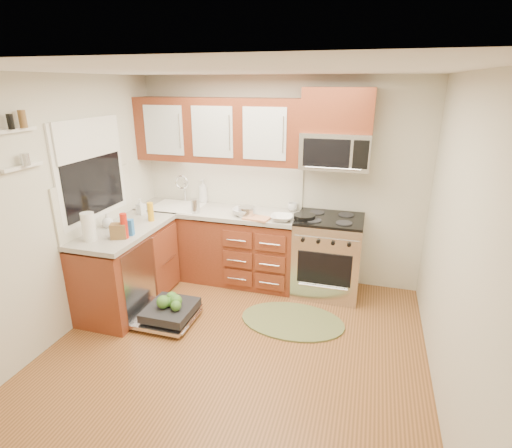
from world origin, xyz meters
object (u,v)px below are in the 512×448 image
(skillet, at_px, (304,217))
(cutting_board, at_px, (257,218))
(sink, at_px, (178,216))
(stock_pot, at_px, (247,212))
(range, at_px, (328,256))
(rug, at_px, (292,321))
(cup, at_px, (293,207))
(bowl_b, at_px, (244,212))
(upper_cabinets, at_px, (218,130))
(dishwasher, at_px, (168,313))
(microwave, at_px, (335,151))
(bowl_a, at_px, (282,218))
(paper_towel_roll, at_px, (89,227))

(skillet, distance_m, cutting_board, 0.55)
(sink, bearing_deg, stock_pot, -8.28)
(range, relative_size, sink, 1.53)
(sink, bearing_deg, rug, -24.43)
(range, bearing_deg, cup, 155.38)
(bowl_b, relative_size, cup, 2.16)
(upper_cabinets, height_order, dishwasher, upper_cabinets)
(dishwasher, height_order, cup, cup)
(upper_cabinets, height_order, microwave, upper_cabinets)
(bowl_a, bearing_deg, range, 18.76)
(skillet, xyz_separation_m, bowl_a, (-0.25, -0.07, -0.02))
(dishwasher, bearing_deg, bowl_a, 43.25)
(stock_pot, height_order, bowl_b, stock_pot)
(paper_towel_roll, bearing_deg, rug, 15.17)
(cutting_board, distance_m, bowl_b, 0.20)
(skillet, xyz_separation_m, bowl_b, (-0.72, -0.02, -0.01))
(sink, bearing_deg, cup, 9.01)
(rug, distance_m, cup, 1.40)
(rug, distance_m, skillet, 1.17)
(dishwasher, relative_size, cup, 5.51)
(paper_towel_roll, bearing_deg, dishwasher, 14.20)
(microwave, xyz_separation_m, bowl_b, (-1.00, -0.25, -0.73))
(cutting_board, relative_size, bowl_b, 1.08)
(upper_cabinets, xyz_separation_m, dishwasher, (-0.13, -1.27, -1.77))
(dishwasher, xyz_separation_m, bowl_a, (1.01, 0.95, 0.86))
(rug, bearing_deg, bowl_a, 114.82)
(bowl_a, relative_size, cup, 1.99)
(range, relative_size, paper_towel_roll, 3.30)
(range, bearing_deg, dishwasher, -143.73)
(rug, bearing_deg, bowl_b, 139.11)
(sink, distance_m, skillet, 1.66)
(upper_cabinets, relative_size, cup, 16.14)
(sink, relative_size, stock_pot, 3.13)
(dishwasher, xyz_separation_m, skillet, (1.26, 1.02, 0.87))
(microwave, bearing_deg, paper_towel_roll, -147.45)
(range, distance_m, sink, 1.96)
(upper_cabinets, relative_size, stock_pot, 10.36)
(upper_cabinets, bearing_deg, dishwasher, -96.04)
(upper_cabinets, xyz_separation_m, cutting_board, (0.59, -0.35, -0.94))
(cutting_board, bearing_deg, rug, -44.96)
(upper_cabinets, xyz_separation_m, bowl_b, (0.41, -0.27, -0.91))
(range, distance_m, stock_pot, 1.10)
(skillet, xyz_separation_m, paper_towel_roll, (-1.95, -1.20, 0.10))
(dishwasher, bearing_deg, range, 36.27)
(microwave, relative_size, cup, 5.98)
(microwave, bearing_deg, range, -90.00)
(sink, bearing_deg, bowl_b, -7.18)
(stock_pot, bearing_deg, sink, 171.72)
(stock_pot, bearing_deg, dishwasher, -120.75)
(range, height_order, rug, range)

